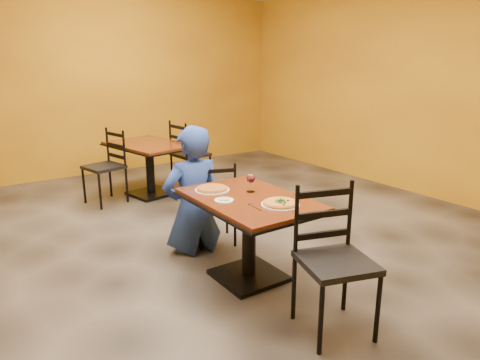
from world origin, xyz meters
TOP-DOWN VIEW (x-y plane):
  - floor at (0.00, 0.00)m, footprint 7.00×8.00m
  - wall_back at (0.00, 4.00)m, footprint 7.00×0.01m
  - wall_right at (3.50, 0.00)m, footprint 0.01×8.00m
  - table_main at (0.00, -0.50)m, footprint 0.83×1.23m
  - table_second at (0.28, 2.32)m, footprint 1.06×1.37m
  - chair_main_near at (0.05, -1.47)m, footprint 0.59×0.59m
  - chair_main_far at (0.17, 0.37)m, footprint 0.51×0.51m
  - chair_second_left at (-0.37, 2.32)m, footprint 0.54×0.54m
  - chair_second_right at (0.93, 2.32)m, footprint 0.51×0.51m
  - diner at (-0.10, 0.33)m, footprint 0.65×0.44m
  - plate_main at (0.09, -0.81)m, footprint 0.31×0.31m
  - pizza_main at (0.09, -0.81)m, footprint 0.28×0.28m
  - plate_far at (-0.16, -0.15)m, footprint 0.31×0.31m
  - pizza_far at (-0.16, -0.15)m, footprint 0.28×0.28m
  - side_plate at (-0.23, -0.46)m, footprint 0.16×0.16m
  - dip at (-0.23, -0.46)m, footprint 0.09×0.09m
  - wine_glass at (0.10, -0.38)m, footprint 0.08×0.08m
  - fork at (-0.12, -0.74)m, footprint 0.03×0.19m
  - knife at (0.31, -0.76)m, footprint 0.15×0.17m

SIDE VIEW (x-z plane):
  - floor at x=0.00m, z-range -0.01..0.01m
  - chair_main_far at x=0.17m, z-range 0.00..0.88m
  - chair_second_left at x=-0.37m, z-range 0.00..0.98m
  - chair_second_right at x=0.93m, z-range 0.00..1.02m
  - chair_main_near at x=0.05m, z-range 0.00..1.04m
  - table_main at x=0.00m, z-range 0.18..0.93m
  - table_second at x=0.28m, z-range 0.18..0.93m
  - diner at x=-0.10m, z-range 0.00..1.27m
  - fork at x=-0.12m, z-range 0.75..0.75m
  - knife at x=0.31m, z-range 0.75..0.75m
  - plate_main at x=0.09m, z-range 0.75..0.76m
  - plate_far at x=-0.16m, z-range 0.75..0.76m
  - side_plate at x=-0.23m, z-range 0.75..0.76m
  - dip at x=-0.23m, z-range 0.76..0.77m
  - pizza_main at x=0.09m, z-range 0.76..0.78m
  - pizza_far at x=-0.16m, z-range 0.76..0.78m
  - wine_glass at x=0.10m, z-range 0.75..0.93m
  - wall_back at x=0.00m, z-range 0.00..3.00m
  - wall_right at x=3.50m, z-range 0.00..3.00m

